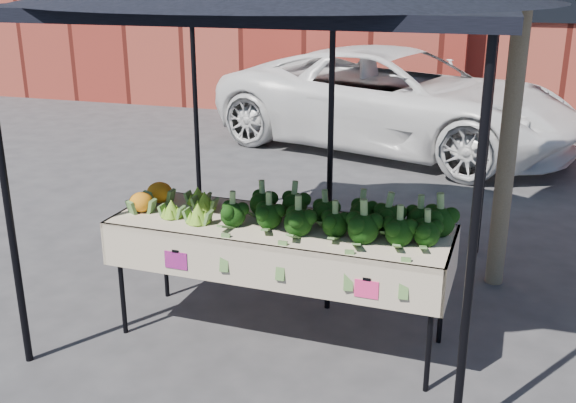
# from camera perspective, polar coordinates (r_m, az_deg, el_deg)

# --- Properties ---
(ground) EXTENTS (90.00, 90.00, 0.00)m
(ground) POSITION_cam_1_polar(r_m,az_deg,el_deg) (5.12, -2.91, -11.30)
(ground) COLOR #303033
(table) EXTENTS (2.43, 0.89, 0.90)m
(table) POSITION_cam_1_polar(r_m,az_deg,el_deg) (4.89, -0.70, -6.84)
(table) COLOR #C5B495
(table) RESTS_ON ground
(canopy) EXTENTS (3.16, 3.16, 2.74)m
(canopy) POSITION_cam_1_polar(r_m,az_deg,el_deg) (5.19, 0.06, 5.50)
(canopy) COLOR black
(canopy) RESTS_ON ground
(broccoli_heap) EXTENTS (1.59, 0.56, 0.25)m
(broccoli_heap) POSITION_cam_1_polar(r_m,az_deg,el_deg) (4.59, 4.01, -0.83)
(broccoli_heap) COLOR black
(broccoli_heap) RESTS_ON table
(romanesco_cluster) EXTENTS (0.42, 0.56, 0.19)m
(romanesco_cluster) POSITION_cam_1_polar(r_m,az_deg,el_deg) (4.94, -7.96, 0.11)
(romanesco_cluster) COLOR #92B937
(romanesco_cluster) RESTS_ON table
(cauliflower_pair) EXTENTS (0.22, 0.42, 0.17)m
(cauliflower_pair) POSITION_cam_1_polar(r_m,az_deg,el_deg) (5.13, -11.57, 0.50)
(cauliflower_pair) COLOR orange
(cauliflower_pair) RESTS_ON table
(street_tree) EXTENTS (2.20, 2.20, 4.33)m
(street_tree) POSITION_cam_1_polar(r_m,az_deg,el_deg) (5.66, 19.13, 13.75)
(street_tree) COLOR #1E4C14
(street_tree) RESTS_ON ground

